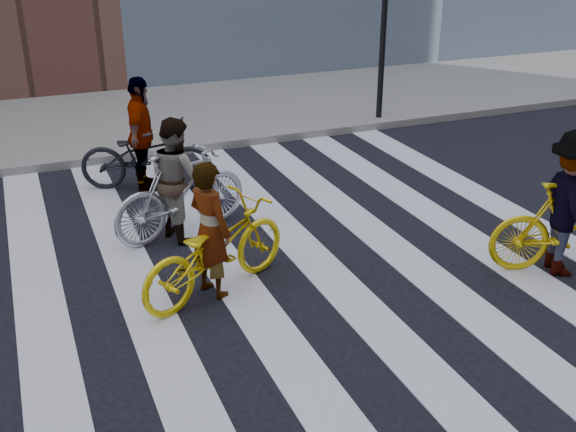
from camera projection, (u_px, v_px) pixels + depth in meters
ground at (282, 278)px, 8.13m from camera, size 100.00×100.00×0.00m
sidewalk_far at (150, 117)px, 14.43m from camera, size 100.00×5.00×0.15m
zebra_crosswalk at (282, 277)px, 8.13m from camera, size 8.25×10.00×0.01m
traffic_signal at (386, 13)px, 13.25m from camera, size 0.22×0.42×3.33m
bike_yellow_left at (215, 250)px, 7.61m from camera, size 2.18×1.52×1.09m
bike_silver_mid at (181, 193)px, 9.01m from camera, size 2.09×1.14×1.21m
bike_yellow_right at (570, 228)px, 8.08m from camera, size 1.98×1.21×1.15m
bike_dark_rear at (146, 156)px, 10.61m from camera, size 2.21×1.44×1.10m
rider_left at (210, 230)px, 7.49m from camera, size 0.59×0.69×1.61m
rider_mid at (176, 178)px, 8.91m from camera, size 0.84×0.95×1.65m
rider_right at (571, 204)px, 7.94m from camera, size 1.04×1.32×1.78m
rider_rear at (141, 135)px, 10.45m from camera, size 0.80×1.15×1.81m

